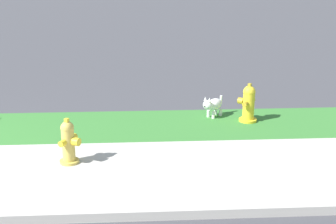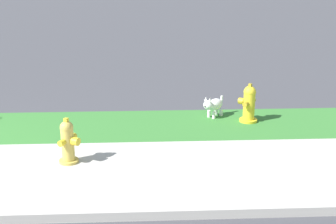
% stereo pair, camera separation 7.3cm
% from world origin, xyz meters
% --- Properties ---
extents(fire_hydrant_across_street, '(0.34, 0.37, 0.70)m').
position_xyz_m(fire_hydrant_across_street, '(3.32, 0.39, 0.34)').
color(fire_hydrant_across_street, gold).
rests_on(fire_hydrant_across_street, ground).
extents(fire_hydrant_mid_block, '(0.37, 0.37, 0.73)m').
position_xyz_m(fire_hydrant_mid_block, '(6.38, 2.11, 0.35)').
color(fire_hydrant_mid_block, yellow).
rests_on(fire_hydrant_mid_block, ground).
extents(small_white_dog, '(0.45, 0.45, 0.44)m').
position_xyz_m(small_white_dog, '(5.76, 2.38, 0.25)').
color(small_white_dog, white).
rests_on(small_white_dog, ground).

